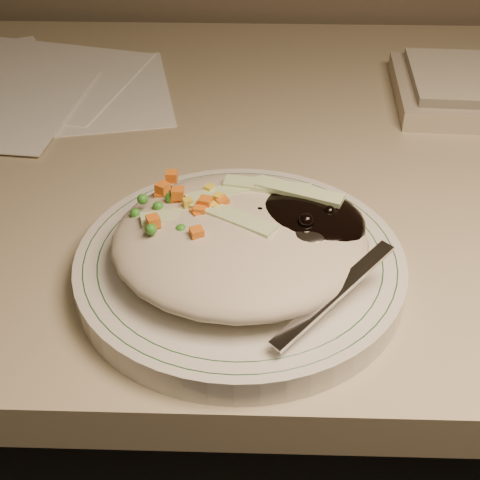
{
  "coord_description": "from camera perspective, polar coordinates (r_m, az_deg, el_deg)",
  "views": [
    {
      "loc": [
        -0.08,
        0.76,
        1.08
      ],
      "look_at": [
        -0.1,
        1.16,
        0.78
      ],
      "focal_mm": 50.0,
      "sensor_mm": 36.0,
      "label": 1
    }
  ],
  "objects": [
    {
      "name": "meal",
      "position": [
        0.5,
        0.48,
        0.45
      ],
      "size": [
        0.21,
        0.19,
        0.05
      ],
      "color": "#C0B49B",
      "rests_on": "plate"
    },
    {
      "name": "desk",
      "position": [
        0.83,
        7.13,
        -3.93
      ],
      "size": [
        1.4,
        0.7,
        0.74
      ],
      "color": "tan",
      "rests_on": "ground"
    },
    {
      "name": "plate",
      "position": [
        0.52,
        -0.0,
        -2.27
      ],
      "size": [
        0.25,
        0.25,
        0.02
      ],
      "primitive_type": "cylinder",
      "color": "silver",
      "rests_on": "desk"
    },
    {
      "name": "plate_rim",
      "position": [
        0.51,
        0.0,
        -1.41
      ],
      "size": [
        0.24,
        0.24,
        0.0
      ],
      "color": "#144723",
      "rests_on": "plate"
    }
  ]
}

